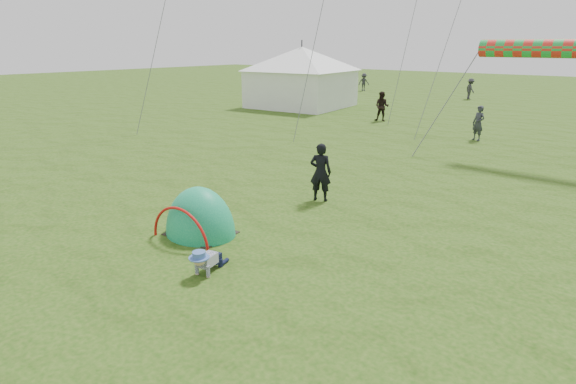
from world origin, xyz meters
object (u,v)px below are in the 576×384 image
Objects in this scene: standing_adult at (321,172)px; event_marquee at (302,75)px; popup_tent at (201,234)px; crawling_toddler at (206,260)px.

event_marquee is at bearing -74.55° from standing_adult.
popup_tent is at bearing -64.68° from event_marquee.
popup_tent is 22.98m from event_marquee.
standing_adult is at bearing -57.32° from event_marquee.
popup_tent reaches higher than crawling_toddler.
crawling_toddler is 1.96m from popup_tent.
crawling_toddler is 0.11× the size of event_marquee.
standing_adult is (-0.74, 4.86, 0.55)m from crawling_toddler.
event_marquee is (-12.71, 15.86, 1.36)m from standing_adult.
popup_tent is (-1.55, 1.18, -0.27)m from crawling_toddler.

